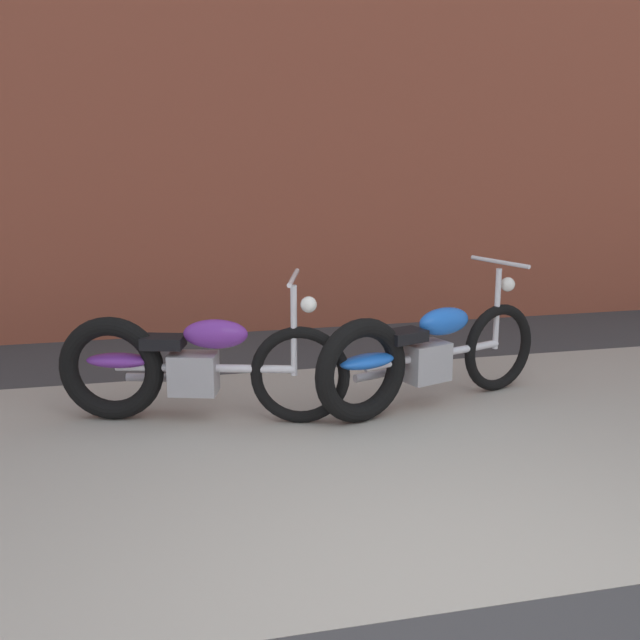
% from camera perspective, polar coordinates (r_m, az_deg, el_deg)
% --- Properties ---
extents(ground_plane, '(80.00, 80.00, 0.00)m').
position_cam_1_polar(ground_plane, '(3.38, 12.02, -20.56)').
color(ground_plane, '#38383A').
extents(sidewalk_slab, '(36.00, 3.50, 0.01)m').
position_cam_1_polar(sidewalk_slab, '(4.82, 3.07, -9.56)').
color(sidewalk_slab, '#9E998E').
rests_on(sidewalk_slab, ground).
extents(brick_building_wall, '(36.00, 0.50, 4.93)m').
position_cam_1_polar(brick_building_wall, '(7.85, -4.14, 17.43)').
color(brick_building_wall, brown).
rests_on(brick_building_wall, ground).
extents(motorcycle_purple, '(1.95, 0.80, 1.03)m').
position_cam_1_polar(motorcycle_purple, '(5.23, -10.39, -3.37)').
color(motorcycle_purple, black).
rests_on(motorcycle_purple, ground).
extents(motorcycle_blue, '(1.93, 0.87, 1.03)m').
position_cam_1_polar(motorcycle_blue, '(5.42, 7.39, -2.68)').
color(motorcycle_blue, black).
rests_on(motorcycle_blue, ground).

